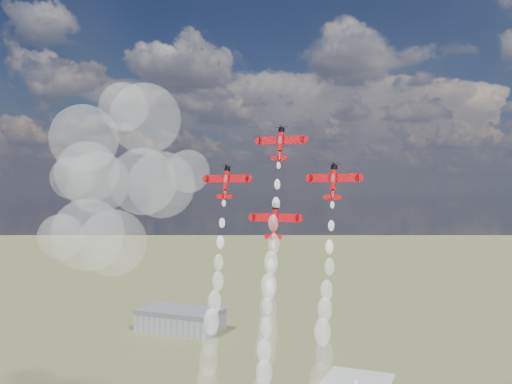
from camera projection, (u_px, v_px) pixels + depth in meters
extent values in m
cube|color=gray|center=(180.00, 322.00, 335.40)|extent=(50.00, 28.00, 10.00)
cube|color=#595B60|center=(180.00, 311.00, 335.35)|extent=(50.00, 28.00, 3.00)
cylinder|color=red|center=(281.00, 141.00, 140.54)|extent=(1.44, 2.56, 5.55)
cylinder|color=black|center=(281.00, 130.00, 141.09)|extent=(1.65, 1.83, 1.36)
cube|color=red|center=(281.00, 140.00, 140.93)|extent=(12.58, 0.66, 2.06)
cube|color=white|center=(269.00, 141.00, 142.34)|extent=(4.95, 0.15, 0.56)
cube|color=white|center=(294.00, 140.00, 139.73)|extent=(4.95, 0.15, 0.56)
cube|color=red|center=(279.00, 158.00, 139.52)|extent=(4.54, 0.36, 1.13)
cube|color=red|center=(278.00, 158.00, 138.78)|extent=(0.14, 2.00, 1.68)
ellipsoid|color=silver|center=(280.00, 141.00, 140.01)|extent=(1.13, 1.54, 2.71)
cone|color=red|center=(279.00, 155.00, 139.77)|extent=(1.44, 1.98, 2.93)
cylinder|color=red|center=(226.00, 180.00, 144.20)|extent=(1.44, 2.56, 5.55)
cylinder|color=black|center=(227.00, 169.00, 144.75)|extent=(1.65, 1.83, 1.36)
cube|color=red|center=(227.00, 179.00, 144.59)|extent=(12.58, 0.66, 2.06)
cube|color=white|center=(216.00, 179.00, 146.00)|extent=(4.95, 0.15, 0.56)
cube|color=white|center=(239.00, 179.00, 143.39)|extent=(4.95, 0.15, 0.56)
cube|color=red|center=(224.00, 196.00, 143.18)|extent=(4.54, 0.36, 1.13)
cube|color=red|center=(223.00, 197.00, 142.44)|extent=(0.14, 2.00, 1.68)
ellipsoid|color=silver|center=(225.00, 179.00, 143.67)|extent=(1.13, 1.54, 2.71)
cone|color=red|center=(225.00, 193.00, 143.43)|extent=(1.44, 1.98, 2.93)
cylinder|color=red|center=(333.00, 179.00, 133.00)|extent=(1.44, 2.56, 5.55)
cylinder|color=black|center=(334.00, 167.00, 133.55)|extent=(1.65, 1.83, 1.36)
cube|color=red|center=(334.00, 178.00, 133.39)|extent=(12.58, 0.66, 2.06)
cube|color=white|center=(321.00, 178.00, 134.81)|extent=(4.95, 0.15, 0.56)
cube|color=white|center=(348.00, 178.00, 132.20)|extent=(4.95, 0.15, 0.56)
cube|color=red|center=(332.00, 197.00, 131.99)|extent=(4.54, 0.36, 1.13)
cube|color=red|center=(331.00, 197.00, 131.25)|extent=(0.14, 2.00, 1.68)
ellipsoid|color=silver|center=(333.00, 179.00, 132.47)|extent=(1.13, 1.54, 2.71)
cone|color=red|center=(333.00, 194.00, 132.23)|extent=(1.44, 1.98, 2.93)
cylinder|color=red|center=(275.00, 219.00, 136.66)|extent=(1.44, 2.56, 5.55)
cylinder|color=black|center=(276.00, 207.00, 137.21)|extent=(1.65, 1.83, 1.36)
cube|color=red|center=(275.00, 218.00, 137.05)|extent=(12.58, 0.66, 2.06)
cube|color=white|center=(263.00, 217.00, 138.46)|extent=(4.95, 0.15, 0.56)
cube|color=white|center=(288.00, 218.00, 135.86)|extent=(4.95, 0.15, 0.56)
cube|color=red|center=(273.00, 237.00, 135.64)|extent=(4.54, 0.36, 1.13)
cube|color=red|center=(272.00, 237.00, 134.91)|extent=(0.14, 2.00, 1.68)
ellipsoid|color=silver|center=(274.00, 219.00, 136.13)|extent=(1.13, 1.54, 2.71)
cone|color=red|center=(273.00, 234.00, 135.89)|extent=(1.44, 1.98, 2.93)
sphere|color=white|center=(279.00, 165.00, 139.30)|extent=(1.04, 1.04, 1.04)
sphere|color=white|center=(277.00, 184.00, 138.41)|extent=(1.50, 1.50, 1.50)
sphere|color=white|center=(276.00, 204.00, 137.31)|extent=(1.96, 1.96, 1.96)
sphere|color=white|center=(273.00, 223.00, 136.37)|extent=(2.42, 2.42, 2.42)
sphere|color=white|center=(274.00, 244.00, 135.22)|extent=(2.88, 2.88, 2.88)
sphere|color=white|center=(271.00, 263.00, 134.49)|extent=(3.34, 3.34, 3.34)
sphere|color=white|center=(269.00, 286.00, 133.79)|extent=(3.80, 3.80, 3.80)
sphere|color=white|center=(268.00, 308.00, 132.64)|extent=(4.26, 4.26, 4.26)
sphere|color=white|center=(268.00, 330.00, 130.87)|extent=(4.72, 4.72, 4.72)
sphere|color=white|center=(266.00, 348.00, 131.16)|extent=(5.18, 5.18, 5.18)
sphere|color=white|center=(224.00, 203.00, 142.84)|extent=(1.04, 1.04, 1.04)
sphere|color=white|center=(222.00, 223.00, 141.82)|extent=(1.50, 1.50, 1.50)
sphere|color=white|center=(220.00, 242.00, 141.02)|extent=(1.96, 1.96, 1.96)
sphere|color=white|center=(219.00, 262.00, 140.00)|extent=(2.42, 2.42, 2.42)
sphere|color=white|center=(218.00, 281.00, 139.16)|extent=(2.88, 2.88, 2.88)
sphere|color=white|center=(215.00, 301.00, 138.01)|extent=(3.34, 3.34, 3.34)
sphere|color=white|center=(211.00, 321.00, 137.09)|extent=(3.80, 3.80, 3.80)
sphere|color=white|center=(210.00, 342.00, 136.38)|extent=(4.26, 4.26, 4.26)
sphere|color=white|center=(209.00, 361.00, 135.80)|extent=(4.72, 4.72, 4.72)
sphere|color=white|center=(332.00, 205.00, 131.78)|extent=(1.04, 1.04, 1.04)
sphere|color=white|center=(331.00, 226.00, 130.62)|extent=(1.50, 1.50, 1.50)
sphere|color=white|center=(329.00, 247.00, 129.94)|extent=(1.96, 1.96, 1.96)
sphere|color=white|center=(330.00, 267.00, 128.94)|extent=(2.42, 2.42, 2.42)
sphere|color=white|center=(327.00, 290.00, 127.82)|extent=(2.88, 2.88, 2.88)
sphere|color=white|center=(325.00, 310.00, 126.89)|extent=(3.34, 3.34, 3.34)
sphere|color=white|center=(323.00, 332.00, 125.91)|extent=(3.80, 3.80, 3.80)
sphere|color=white|center=(324.00, 356.00, 124.54)|extent=(4.26, 4.26, 4.26)
sphere|color=white|center=(320.00, 380.00, 124.70)|extent=(4.72, 4.72, 4.72)
sphere|color=white|center=(273.00, 245.00, 135.48)|extent=(1.04, 1.04, 1.04)
sphere|color=white|center=(271.00, 264.00, 134.40)|extent=(1.50, 1.50, 1.50)
sphere|color=white|center=(270.00, 286.00, 133.42)|extent=(1.96, 1.96, 1.96)
sphere|color=white|center=(267.00, 306.00, 132.79)|extent=(2.42, 2.42, 2.42)
sphere|color=white|center=(267.00, 327.00, 131.78)|extent=(2.88, 2.88, 2.88)
sphere|color=white|center=(264.00, 350.00, 130.23)|extent=(3.34, 3.34, 3.34)
sphere|color=white|center=(264.00, 373.00, 129.44)|extent=(3.80, 3.80, 3.80)
sphere|color=white|center=(188.00, 171.00, 162.58)|extent=(13.10, 13.10, 13.10)
sphere|color=white|center=(162.00, 185.00, 171.75)|extent=(21.26, 21.26, 21.26)
sphere|color=white|center=(84.00, 138.00, 172.55)|extent=(21.68, 21.68, 21.68)
sphere|color=white|center=(98.00, 183.00, 171.83)|extent=(19.85, 19.85, 19.85)
sphere|color=white|center=(72.00, 178.00, 180.48)|extent=(14.32, 14.32, 14.32)
sphere|color=white|center=(145.00, 119.00, 155.33)|extent=(20.46, 20.46, 20.46)
sphere|color=white|center=(87.00, 173.00, 178.48)|extent=(20.70, 20.70, 20.70)
sphere|color=white|center=(88.00, 235.00, 154.52)|extent=(20.70, 20.70, 20.70)
sphere|color=white|center=(124.00, 107.00, 149.67)|extent=(13.49, 13.49, 13.49)
sphere|color=white|center=(113.00, 243.00, 163.48)|extent=(20.19, 20.19, 20.19)
sphere|color=white|center=(143.00, 182.00, 166.13)|extent=(20.67, 20.67, 20.67)
sphere|color=white|center=(61.00, 237.00, 159.90)|extent=(13.50, 13.50, 13.50)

